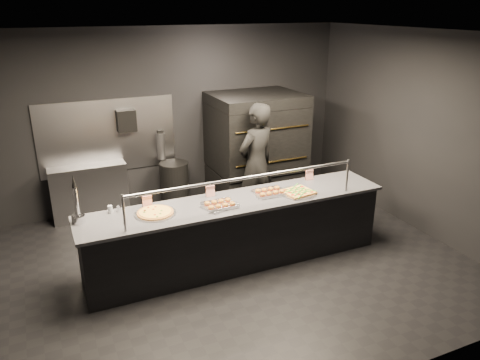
{
  "coord_description": "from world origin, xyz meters",
  "views": [
    {
      "loc": [
        -2.25,
        -5.12,
        3.31
      ],
      "look_at": [
        0.13,
        0.2,
        1.12
      ],
      "focal_mm": 35.0,
      "sensor_mm": 36.0,
      "label": 1
    }
  ],
  "objects_px": {
    "round_pizza": "(155,213)",
    "slider_tray_a": "(220,204)",
    "beer_tap": "(77,209)",
    "trash_bin": "(175,185)",
    "worker": "(256,164)",
    "square_pizza": "(298,192)",
    "slider_tray_b": "(270,192)",
    "fire_extinguisher": "(161,146)",
    "pizza_oven": "(256,148)",
    "prep_shelf": "(90,192)",
    "service_counter": "(237,232)",
    "towel_dispenser": "(126,121)"
  },
  "relations": [
    {
      "from": "prep_shelf",
      "to": "fire_extinguisher",
      "type": "height_order",
      "value": "fire_extinguisher"
    },
    {
      "from": "beer_tap",
      "to": "trash_bin",
      "type": "height_order",
      "value": "beer_tap"
    },
    {
      "from": "pizza_oven",
      "to": "trash_bin",
      "type": "height_order",
      "value": "pizza_oven"
    },
    {
      "from": "pizza_oven",
      "to": "worker",
      "type": "height_order",
      "value": "worker"
    },
    {
      "from": "worker",
      "to": "service_counter",
      "type": "bearing_deg",
      "value": 33.66
    },
    {
      "from": "beer_tap",
      "to": "trash_bin",
      "type": "distance_m",
      "value": 2.71
    },
    {
      "from": "prep_shelf",
      "to": "square_pizza",
      "type": "height_order",
      "value": "square_pizza"
    },
    {
      "from": "slider_tray_a",
      "to": "square_pizza",
      "type": "distance_m",
      "value": 1.12
    },
    {
      "from": "fire_extinguisher",
      "to": "pizza_oven",
      "type": "bearing_deg",
      "value": -17.89
    },
    {
      "from": "beer_tap",
      "to": "worker",
      "type": "bearing_deg",
      "value": 18.86
    },
    {
      "from": "service_counter",
      "to": "slider_tray_a",
      "type": "height_order",
      "value": "service_counter"
    },
    {
      "from": "round_pizza",
      "to": "square_pizza",
      "type": "relative_size",
      "value": 1.04
    },
    {
      "from": "square_pizza",
      "to": "trash_bin",
      "type": "relative_size",
      "value": 0.61
    },
    {
      "from": "pizza_oven",
      "to": "worker",
      "type": "bearing_deg",
      "value": -115.52
    },
    {
      "from": "towel_dispenser",
      "to": "trash_bin",
      "type": "distance_m",
      "value": 1.35
    },
    {
      "from": "beer_tap",
      "to": "round_pizza",
      "type": "height_order",
      "value": "beer_tap"
    },
    {
      "from": "towel_dispenser",
      "to": "beer_tap",
      "type": "xyz_separation_m",
      "value": [
        -1.05,
        -2.23,
        -0.46
      ]
    },
    {
      "from": "slider_tray_a",
      "to": "slider_tray_b",
      "type": "bearing_deg",
      "value": 8.24
    },
    {
      "from": "beer_tap",
      "to": "worker",
      "type": "relative_size",
      "value": 0.31
    },
    {
      "from": "pizza_oven",
      "to": "trash_bin",
      "type": "relative_size",
      "value": 2.35
    },
    {
      "from": "prep_shelf",
      "to": "square_pizza",
      "type": "bearing_deg",
      "value": -44.82
    },
    {
      "from": "service_counter",
      "to": "pizza_oven",
      "type": "relative_size",
      "value": 2.15
    },
    {
      "from": "prep_shelf",
      "to": "beer_tap",
      "type": "distance_m",
      "value": 2.28
    },
    {
      "from": "square_pizza",
      "to": "trash_bin",
      "type": "height_order",
      "value": "square_pizza"
    },
    {
      "from": "pizza_oven",
      "to": "towel_dispenser",
      "type": "xyz_separation_m",
      "value": [
        -2.1,
        0.49,
        0.58
      ]
    },
    {
      "from": "slider_tray_a",
      "to": "fire_extinguisher",
      "type": "bearing_deg",
      "value": 91.79
    },
    {
      "from": "beer_tap",
      "to": "worker",
      "type": "xyz_separation_m",
      "value": [
        2.77,
        0.95,
        -0.12
      ]
    },
    {
      "from": "beer_tap",
      "to": "round_pizza",
      "type": "relative_size",
      "value": 1.16
    },
    {
      "from": "service_counter",
      "to": "worker",
      "type": "height_order",
      "value": "worker"
    },
    {
      "from": "slider_tray_b",
      "to": "slider_tray_a",
      "type": "bearing_deg",
      "value": -171.76
    },
    {
      "from": "round_pizza",
      "to": "slider_tray_a",
      "type": "relative_size",
      "value": 1.04
    },
    {
      "from": "service_counter",
      "to": "slider_tray_a",
      "type": "xyz_separation_m",
      "value": [
        -0.27,
        -0.08,
        0.48
      ]
    },
    {
      "from": "square_pizza",
      "to": "prep_shelf",
      "type": "bearing_deg",
      "value": 135.18
    },
    {
      "from": "square_pizza",
      "to": "worker",
      "type": "distance_m",
      "value": 1.22
    },
    {
      "from": "towel_dispenser",
      "to": "beer_tap",
      "type": "bearing_deg",
      "value": -115.23
    },
    {
      "from": "slider_tray_a",
      "to": "beer_tap",
      "type": "bearing_deg",
      "value": 171.79
    },
    {
      "from": "beer_tap",
      "to": "slider_tray_b",
      "type": "relative_size",
      "value": 1.25
    },
    {
      "from": "service_counter",
      "to": "round_pizza",
      "type": "relative_size",
      "value": 8.03
    },
    {
      "from": "service_counter",
      "to": "beer_tap",
      "type": "bearing_deg",
      "value": 175.25
    },
    {
      "from": "towel_dispenser",
      "to": "fire_extinguisher",
      "type": "xyz_separation_m",
      "value": [
        0.55,
        0.01,
        -0.49
      ]
    },
    {
      "from": "slider_tray_b",
      "to": "fire_extinguisher",
      "type": "bearing_deg",
      "value": 109.74
    },
    {
      "from": "round_pizza",
      "to": "slider_tray_b",
      "type": "bearing_deg",
      "value": 0.04
    },
    {
      "from": "pizza_oven",
      "to": "service_counter",
      "type": "bearing_deg",
      "value": -122.27
    },
    {
      "from": "beer_tap",
      "to": "square_pizza",
      "type": "xyz_separation_m",
      "value": [
        2.8,
        -0.28,
        -0.15
      ]
    },
    {
      "from": "fire_extinguisher",
      "to": "worker",
      "type": "xyz_separation_m",
      "value": [
        1.17,
        -1.29,
        -0.09
      ]
    },
    {
      "from": "prep_shelf",
      "to": "worker",
      "type": "height_order",
      "value": "worker"
    },
    {
      "from": "prep_shelf",
      "to": "round_pizza",
      "type": "relative_size",
      "value": 2.35
    },
    {
      "from": "fire_extinguisher",
      "to": "round_pizza",
      "type": "relative_size",
      "value": 0.99
    },
    {
      "from": "fire_extinguisher",
      "to": "beer_tap",
      "type": "xyz_separation_m",
      "value": [
        -1.6,
        -2.24,
        0.03
      ]
    },
    {
      "from": "prep_shelf",
      "to": "slider_tray_a",
      "type": "distance_m",
      "value": 2.79
    }
  ]
}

